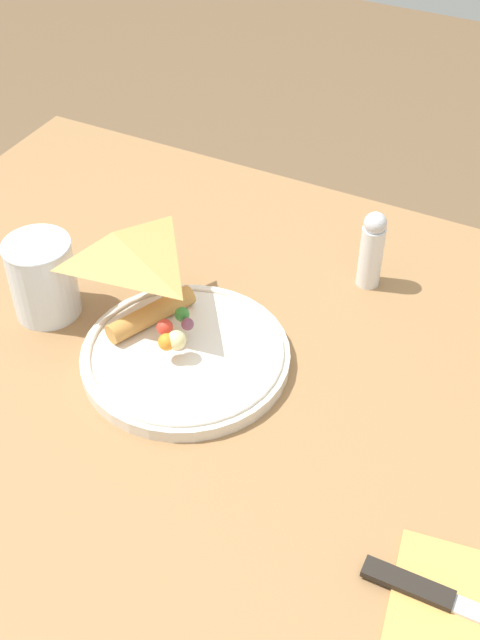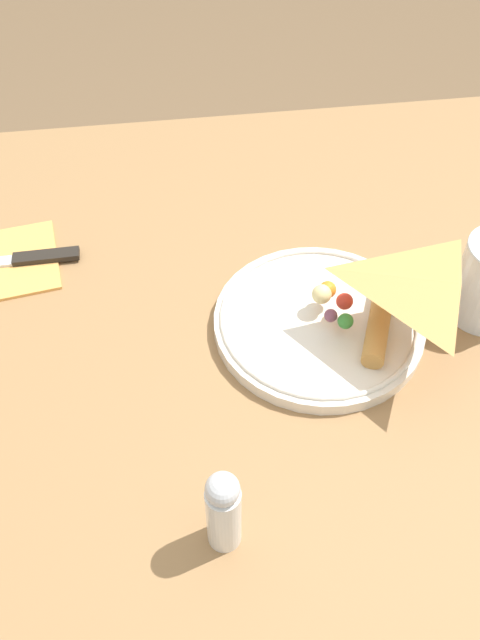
% 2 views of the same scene
% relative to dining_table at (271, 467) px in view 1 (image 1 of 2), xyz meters
% --- Properties ---
extents(dining_table, '(1.22, 0.88, 0.71)m').
position_rel_dining_table_xyz_m(dining_table, '(0.00, 0.00, 0.00)').
color(dining_table, olive).
rests_on(dining_table, ground_plane).
extents(plate_pizza, '(0.24, 0.24, 0.05)m').
position_rel_dining_table_xyz_m(plate_pizza, '(-0.13, 0.03, 0.10)').
color(plate_pizza, silver).
rests_on(plate_pizza, dining_table).
extents(milk_glass, '(0.08, 0.08, 0.10)m').
position_rel_dining_table_xyz_m(milk_glass, '(-0.32, 0.03, 0.14)').
color(milk_glass, white).
rests_on(milk_glass, dining_table).
extents(butter_knife, '(0.22, 0.02, 0.01)m').
position_rel_dining_table_xyz_m(butter_knife, '(0.25, -0.13, 0.10)').
color(butter_knife, black).
rests_on(butter_knife, napkin_folded).
extents(salt_shaker, '(0.03, 0.03, 0.11)m').
position_rel_dining_table_xyz_m(salt_shaker, '(0.01, 0.26, 0.14)').
color(salt_shaker, silver).
rests_on(salt_shaker, dining_table).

